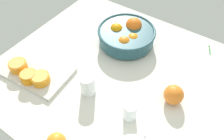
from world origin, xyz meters
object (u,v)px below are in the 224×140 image
(orange_half_1, at_px, (41,79))
(loose_orange_1, at_px, (174,95))
(juice_glass, at_px, (130,112))
(orange_half_0, at_px, (29,77))
(fruit_bowl, at_px, (127,35))
(second_glass, at_px, (88,86))
(cutting_board, at_px, (36,71))
(orange_half_2, at_px, (18,66))

(orange_half_1, bearing_deg, loose_orange_1, 25.09)
(juice_glass, height_order, orange_half_1, juice_glass)
(orange_half_0, height_order, orange_half_1, orange_half_0)
(fruit_bowl, relative_size, orange_half_0, 3.98)
(fruit_bowl, bearing_deg, orange_half_0, -115.32)
(second_glass, xyz_separation_m, orange_half_0, (-0.25, -0.10, -0.00))
(second_glass, bearing_deg, orange_half_0, -157.32)
(cutting_board, distance_m, orange_half_1, 0.09)
(second_glass, xyz_separation_m, loose_orange_1, (0.32, 0.16, 0.00))
(second_glass, bearing_deg, loose_orange_1, 26.57)
(orange_half_0, distance_m, loose_orange_1, 0.62)
(juice_glass, xyz_separation_m, loose_orange_1, (0.11, 0.17, 0.00))
(fruit_bowl, distance_m, second_glass, 0.36)
(cutting_board, bearing_deg, loose_orange_1, 19.44)
(cutting_board, height_order, orange_half_1, orange_half_1)
(fruit_bowl, distance_m, orange_half_0, 0.51)
(second_glass, relative_size, orange_half_0, 1.29)
(fruit_bowl, relative_size, orange_half_1, 3.68)
(orange_half_0, bearing_deg, orange_half_1, 22.92)
(fruit_bowl, height_order, loose_orange_1, fruit_bowl)
(orange_half_0, height_order, orange_half_2, same)
(orange_half_2, bearing_deg, orange_half_1, 1.79)
(juice_glass, bearing_deg, second_glass, 178.08)
(juice_glass, distance_m, orange_half_0, 0.47)
(cutting_board, distance_m, loose_orange_1, 0.62)
(fruit_bowl, bearing_deg, juice_glass, -56.69)
(orange_half_2, relative_size, loose_orange_1, 0.97)
(juice_glass, bearing_deg, fruit_bowl, 123.31)
(orange_half_2, bearing_deg, loose_orange_1, 20.55)
(fruit_bowl, height_order, orange_half_2, fruit_bowl)
(second_glass, relative_size, orange_half_2, 1.18)
(juice_glass, height_order, orange_half_0, juice_glass)
(cutting_board, distance_m, orange_half_2, 0.08)
(second_glass, bearing_deg, fruit_bowl, 94.62)
(cutting_board, xyz_separation_m, orange_half_0, (0.02, -0.05, 0.03))
(fruit_bowl, relative_size, cutting_board, 0.90)
(second_glass, distance_m, orange_half_1, 0.21)
(juice_glass, relative_size, orange_half_1, 1.04)
(orange_half_0, distance_m, orange_half_2, 0.09)
(orange_half_1, height_order, loose_orange_1, loose_orange_1)
(fruit_bowl, xyz_separation_m, second_glass, (0.03, -0.36, -0.01))
(juice_glass, relative_size, second_glass, 0.87)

